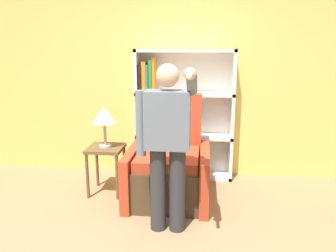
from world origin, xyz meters
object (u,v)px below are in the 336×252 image
(side_table, at_px, (106,156))
(person_standing, at_px, (167,140))
(table_lamp, at_px, (104,116))
(armchair, at_px, (169,167))
(bookcase, at_px, (174,118))

(side_table, bearing_deg, person_standing, -42.96)
(table_lamp, bearing_deg, armchair, -3.70)
(person_standing, height_order, side_table, person_standing)
(armchair, relative_size, table_lamp, 2.45)
(armchair, distance_m, side_table, 0.76)
(side_table, bearing_deg, table_lamp, 0.00)
(bookcase, xyz_separation_m, person_standing, (0.06, -1.40, 0.08))
(armchair, bearing_deg, bookcase, 90.14)
(table_lamp, bearing_deg, bookcase, 40.22)
(person_standing, xyz_separation_m, side_table, (-0.82, 0.76, -0.43))
(bookcase, bearing_deg, armchair, -89.86)
(bookcase, distance_m, person_standing, 1.40)
(side_table, xyz_separation_m, table_lamp, (0.00, 0.00, 0.48))
(bookcase, relative_size, person_standing, 1.08)
(bookcase, height_order, table_lamp, bookcase)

